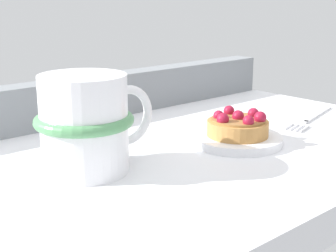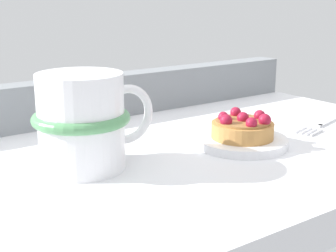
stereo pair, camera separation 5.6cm
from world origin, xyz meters
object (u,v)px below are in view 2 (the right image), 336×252
raspberry_tart (243,128)px  dessert_fork (328,121)px  coffee_mug (83,121)px  dessert_plate (242,142)px

raspberry_tart → dessert_fork: (17.37, 0.71, -1.99)cm
coffee_mug → raspberry_tart: bearing=-11.9°
raspberry_tart → dessert_plate: bearing=91.5°
raspberry_tart → coffee_mug: bearing=168.1°
dessert_plate → raspberry_tart: bearing=-88.5°
raspberry_tart → dessert_fork: 17.50cm
dessert_fork → dessert_plate: bearing=-177.7°
dessert_fork → raspberry_tart: bearing=-177.7°
raspberry_tart → coffee_mug: size_ratio=0.54×
dessert_plate → coffee_mug: 19.97cm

